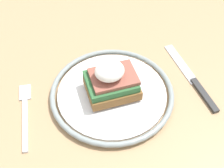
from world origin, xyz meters
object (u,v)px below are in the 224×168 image
sandwich (111,81)px  knife (194,81)px  plate (112,93)px  fork (25,112)px

sandwich → knife: (0.17, -0.02, -0.04)m
plate → fork: plate is taller
plate → fork: size_ratio=1.57×
plate → sandwich: bearing=158.0°
plate → sandwich: sandwich is taller
plate → sandwich: 0.04m
knife → sandwich: bearing=174.7°
plate → sandwich: size_ratio=2.51×
fork → knife: bearing=-4.1°
plate → sandwich: (-0.00, 0.00, 0.04)m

